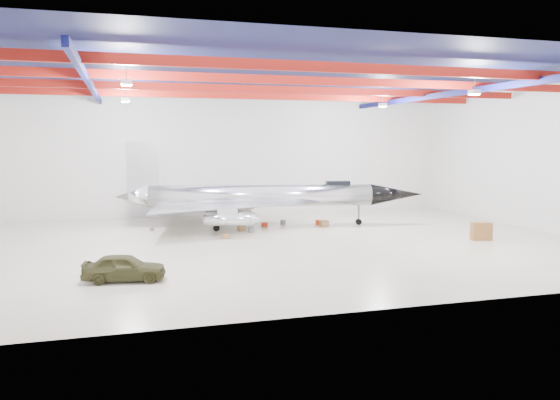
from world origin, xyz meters
name	(u,v)px	position (x,y,z in m)	size (l,w,h in m)	color
floor	(285,243)	(0.00, 0.00, 0.00)	(40.00, 40.00, 0.00)	beige
wall_back	(239,155)	(0.00, 15.00, 5.50)	(40.00, 40.00, 0.00)	silver
wall_right	(537,158)	(20.00, 0.00, 5.50)	(30.00, 30.00, 0.00)	silver
ceiling	(285,76)	(0.00, 0.00, 11.00)	(40.00, 40.00, 0.00)	#0A0F38
ceiling_structure	(285,86)	(0.00, 0.00, 10.32)	(39.50, 29.50, 1.08)	maroon
jet_aircraft	(261,199)	(0.19, 7.46, 2.21)	(24.54, 16.54, 6.74)	silver
jeep	(124,267)	(-10.38, -7.39, 0.68)	(1.59, 3.96, 1.35)	#3C3B1E
desk	(481,231)	(13.31, -2.70, 0.62)	(1.34, 0.67, 1.23)	brown
crate_ply	(226,236)	(-3.53, 2.63, 0.17)	(0.48, 0.39, 0.34)	olive
toolbox_red	(265,224)	(0.42, 7.12, 0.17)	(0.50, 0.40, 0.35)	#A62810
engine_drum	(251,230)	(-1.27, 4.69, 0.22)	(0.48, 0.48, 0.43)	#59595B
parts_bin	(324,224)	(5.02, 5.93, 0.23)	(0.66, 0.53, 0.46)	olive
crate_small	(152,229)	(-8.34, 7.43, 0.11)	(0.33, 0.26, 0.23)	#59595B
tool_chest	(318,223)	(4.81, 6.73, 0.21)	(0.46, 0.46, 0.41)	#A62810
oil_barrel	(242,228)	(-1.78, 5.60, 0.20)	(0.56, 0.45, 0.39)	olive
spares_box	(283,222)	(2.12, 7.74, 0.20)	(0.44, 0.44, 0.40)	#59595B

